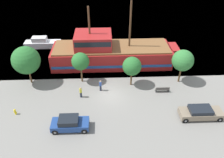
{
  "coord_description": "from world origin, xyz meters",
  "views": [
    {
      "loc": [
        -0.85,
        -22.58,
        18.6
      ],
      "look_at": [
        0.17,
        2.0,
        1.2
      ],
      "focal_mm": 35.0,
      "sensor_mm": 36.0,
      "label": 1
    }
  ],
  "objects_px": {
    "parked_car_curb_front": "(70,123)",
    "pirate_ship": "(110,53)",
    "pedestrian_walking_near": "(81,92)",
    "moored_boat_dockside": "(42,43)",
    "fire_hydrant": "(15,112)",
    "parked_car_curb_mid": "(201,113)",
    "bench_promenade_east": "(162,89)",
    "pedestrian_walking_far": "(101,86)"
  },
  "relations": [
    {
      "from": "moored_boat_dockside",
      "to": "fire_hydrant",
      "type": "distance_m",
      "value": 17.8
    },
    {
      "from": "moored_boat_dockside",
      "to": "pedestrian_walking_near",
      "type": "xyz_separation_m",
      "value": [
        8.22,
        -14.9,
        0.07
      ]
    },
    {
      "from": "pirate_ship",
      "to": "moored_boat_dockside",
      "type": "xyz_separation_m",
      "value": [
        -12.29,
        6.34,
        -1.18
      ]
    },
    {
      "from": "bench_promenade_east",
      "to": "pedestrian_walking_near",
      "type": "xyz_separation_m",
      "value": [
        -10.94,
        -0.61,
        0.36
      ]
    },
    {
      "from": "pedestrian_walking_far",
      "to": "moored_boat_dockside",
      "type": "bearing_deg",
      "value": 128.42
    },
    {
      "from": "parked_car_curb_front",
      "to": "bench_promenade_east",
      "type": "distance_m",
      "value": 13.19
    },
    {
      "from": "bench_promenade_east",
      "to": "pedestrian_walking_near",
      "type": "height_order",
      "value": "pedestrian_walking_near"
    },
    {
      "from": "fire_hydrant",
      "to": "pedestrian_walking_far",
      "type": "distance_m",
      "value": 11.03
    },
    {
      "from": "pirate_ship",
      "to": "parked_car_curb_front",
      "type": "distance_m",
      "value": 14.86
    },
    {
      "from": "parked_car_curb_mid",
      "to": "pedestrian_walking_near",
      "type": "bearing_deg",
      "value": 163.2
    },
    {
      "from": "parked_car_curb_mid",
      "to": "fire_hydrant",
      "type": "distance_m",
      "value": 21.91
    },
    {
      "from": "pirate_ship",
      "to": "fire_hydrant",
      "type": "distance_m",
      "value": 16.43
    },
    {
      "from": "fire_hydrant",
      "to": "pedestrian_walking_near",
      "type": "relative_size",
      "value": 0.48
    },
    {
      "from": "bench_promenade_east",
      "to": "pedestrian_walking_far",
      "type": "relative_size",
      "value": 1.11
    },
    {
      "from": "pedestrian_walking_near",
      "to": "pedestrian_walking_far",
      "type": "xyz_separation_m",
      "value": [
        2.57,
        1.3,
        0.02
      ]
    },
    {
      "from": "parked_car_curb_mid",
      "to": "bench_promenade_east",
      "type": "distance_m",
      "value": 5.93
    },
    {
      "from": "pedestrian_walking_near",
      "to": "pedestrian_walking_far",
      "type": "bearing_deg",
      "value": 26.79
    },
    {
      "from": "moored_boat_dockside",
      "to": "parked_car_curb_front",
      "type": "distance_m",
      "value": 21.65
    },
    {
      "from": "moored_boat_dockside",
      "to": "pedestrian_walking_near",
      "type": "relative_size",
      "value": 4.06
    },
    {
      "from": "pedestrian_walking_near",
      "to": "pedestrian_walking_far",
      "type": "relative_size",
      "value": 0.97
    },
    {
      "from": "moored_boat_dockside",
      "to": "bench_promenade_east",
      "type": "height_order",
      "value": "moored_boat_dockside"
    },
    {
      "from": "moored_boat_dockside",
      "to": "parked_car_curb_mid",
      "type": "bearing_deg",
      "value": -40.53
    },
    {
      "from": "parked_car_curb_mid",
      "to": "parked_car_curb_front",
      "type": "bearing_deg",
      "value": -175.7
    },
    {
      "from": "pirate_ship",
      "to": "pedestrian_walking_near",
      "type": "xyz_separation_m",
      "value": [
        -4.07,
        -8.57,
        -1.11
      ]
    },
    {
      "from": "moored_boat_dockside",
      "to": "parked_car_curb_front",
      "type": "xyz_separation_m",
      "value": [
        7.44,
        -20.33,
        0.04
      ]
    },
    {
      "from": "parked_car_curb_front",
      "to": "fire_hydrant",
      "type": "distance_m",
      "value": 7.3
    },
    {
      "from": "parked_car_curb_mid",
      "to": "pedestrian_walking_near",
      "type": "xyz_separation_m",
      "value": [
        -14.24,
        4.3,
        0.08
      ]
    },
    {
      "from": "bench_promenade_east",
      "to": "parked_car_curb_mid",
      "type": "bearing_deg",
      "value": -56.06
    },
    {
      "from": "parked_car_curb_mid",
      "to": "pedestrian_walking_near",
      "type": "relative_size",
      "value": 3.08
    },
    {
      "from": "pirate_ship",
      "to": "pedestrian_walking_far",
      "type": "relative_size",
      "value": 12.16
    },
    {
      "from": "parked_car_curb_front",
      "to": "bench_promenade_east",
      "type": "relative_size",
      "value": 2.26
    },
    {
      "from": "parked_car_curb_front",
      "to": "parked_car_curb_mid",
      "type": "relative_size",
      "value": 0.83
    },
    {
      "from": "parked_car_curb_mid",
      "to": "pirate_ship",
      "type": "bearing_deg",
      "value": 128.34
    },
    {
      "from": "parked_car_curb_front",
      "to": "pedestrian_walking_near",
      "type": "height_order",
      "value": "pedestrian_walking_near"
    },
    {
      "from": "parked_car_curb_front",
      "to": "pirate_ship",
      "type": "bearing_deg",
      "value": 70.89
    },
    {
      "from": "parked_car_curb_mid",
      "to": "pedestrian_walking_far",
      "type": "distance_m",
      "value": 12.94
    },
    {
      "from": "pedestrian_walking_near",
      "to": "moored_boat_dockside",
      "type": "bearing_deg",
      "value": 118.88
    },
    {
      "from": "parked_car_curb_front",
      "to": "fire_hydrant",
      "type": "height_order",
      "value": "parked_car_curb_front"
    },
    {
      "from": "bench_promenade_east",
      "to": "parked_car_curb_front",
      "type": "bearing_deg",
      "value": -152.73
    },
    {
      "from": "parked_car_curb_mid",
      "to": "fire_hydrant",
      "type": "xyz_separation_m",
      "value": [
        -21.86,
        1.41,
        -0.31
      ]
    },
    {
      "from": "moored_boat_dockside",
      "to": "fire_hydrant",
      "type": "relative_size",
      "value": 8.5
    },
    {
      "from": "parked_car_curb_mid",
      "to": "pedestrian_walking_near",
      "type": "distance_m",
      "value": 14.88
    }
  ]
}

